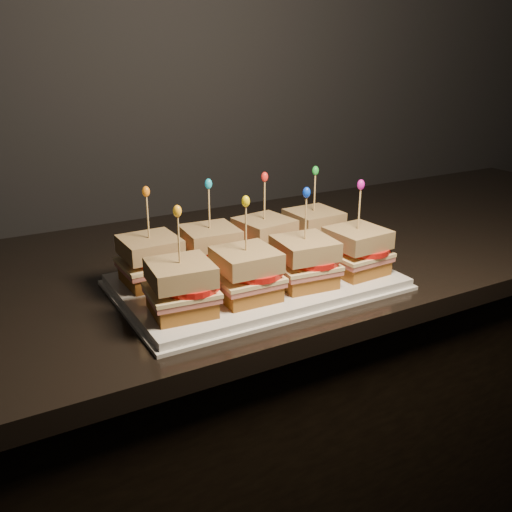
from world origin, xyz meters
TOP-DOWN VIEW (x-y plane):
  - cabinet at (0.09, 1.67)m, footprint 2.68×0.64m
  - granite_slab at (0.09, 1.67)m, footprint 2.72×0.68m
  - platter at (0.29, 1.52)m, footprint 0.44×0.27m
  - platter_rim at (0.29, 1.52)m, footprint 0.45×0.29m
  - sandwich_0_bread_bot at (0.13, 1.58)m, footprint 0.09×0.09m
  - sandwich_0_ham at (0.13, 1.58)m, footprint 0.09×0.09m
  - sandwich_0_cheese at (0.13, 1.58)m, footprint 0.10×0.09m
  - sandwich_0_tomato at (0.14, 1.58)m, footprint 0.08×0.08m
  - sandwich_0_bread_top at (0.13, 1.58)m, footprint 0.09×0.09m
  - sandwich_0_pick at (0.13, 1.58)m, footprint 0.00×0.00m
  - sandwich_0_frill at (0.13, 1.58)m, footprint 0.01×0.01m
  - sandwich_1_bread_bot at (0.23, 1.58)m, footprint 0.09×0.09m
  - sandwich_1_ham at (0.23, 1.58)m, footprint 0.10×0.10m
  - sandwich_1_cheese at (0.23, 1.58)m, footprint 0.10×0.10m
  - sandwich_1_tomato at (0.25, 1.58)m, footprint 0.08×0.08m
  - sandwich_1_bread_top at (0.23, 1.58)m, footprint 0.09×0.09m
  - sandwich_1_pick at (0.23, 1.58)m, footprint 0.00×0.00m
  - sandwich_1_frill at (0.23, 1.58)m, footprint 0.01×0.01m
  - sandwich_2_bread_bot at (0.34, 1.58)m, footprint 0.10×0.10m
  - sandwich_2_ham at (0.34, 1.58)m, footprint 0.10×0.10m
  - sandwich_2_cheese at (0.34, 1.58)m, footprint 0.11×0.10m
  - sandwich_2_tomato at (0.35, 1.58)m, footprint 0.08×0.08m
  - sandwich_2_bread_top at (0.34, 1.58)m, footprint 0.10×0.10m
  - sandwich_2_pick at (0.34, 1.58)m, footprint 0.00×0.00m
  - sandwich_2_frill at (0.34, 1.58)m, footprint 0.01×0.01m
  - sandwich_3_bread_bot at (0.44, 1.58)m, footprint 0.09×0.09m
  - sandwich_3_ham at (0.44, 1.58)m, footprint 0.10×0.09m
  - sandwich_3_cheese at (0.44, 1.58)m, footprint 0.10×0.09m
  - sandwich_3_tomato at (0.46, 1.58)m, footprint 0.08×0.08m
  - sandwich_3_bread_top at (0.44, 1.58)m, footprint 0.09×0.09m
  - sandwich_3_pick at (0.44, 1.58)m, footprint 0.00×0.00m
  - sandwich_3_frill at (0.44, 1.58)m, footprint 0.01×0.01m
  - sandwich_4_bread_bot at (0.13, 1.46)m, footprint 0.09×0.09m
  - sandwich_4_ham at (0.13, 1.46)m, footprint 0.10×0.10m
  - sandwich_4_cheese at (0.13, 1.46)m, footprint 0.10×0.10m
  - sandwich_4_tomato at (0.14, 1.45)m, footprint 0.08×0.08m
  - sandwich_4_bread_top at (0.13, 1.46)m, footprint 0.09×0.09m
  - sandwich_4_pick at (0.13, 1.46)m, footprint 0.00×0.00m
  - sandwich_4_frill at (0.13, 1.46)m, footprint 0.01×0.01m
  - sandwich_5_bread_bot at (0.23, 1.46)m, footprint 0.09×0.09m
  - sandwich_5_ham at (0.23, 1.46)m, footprint 0.10×0.09m
  - sandwich_5_cheese at (0.23, 1.46)m, footprint 0.10×0.09m
  - sandwich_5_tomato at (0.25, 1.45)m, footprint 0.08×0.08m
  - sandwich_5_bread_top at (0.23, 1.46)m, footprint 0.09×0.09m
  - sandwich_5_pick at (0.23, 1.46)m, footprint 0.00×0.00m
  - sandwich_5_frill at (0.23, 1.46)m, footprint 0.01×0.01m
  - sandwich_6_bread_bot at (0.34, 1.46)m, footprint 0.09×0.09m
  - sandwich_6_ham at (0.34, 1.46)m, footprint 0.10×0.10m
  - sandwich_6_cheese at (0.34, 1.46)m, footprint 0.10×0.10m
  - sandwich_6_tomato at (0.35, 1.45)m, footprint 0.08×0.08m
  - sandwich_6_bread_top at (0.34, 1.46)m, footprint 0.09×0.09m
  - sandwich_6_pick at (0.34, 1.46)m, footprint 0.00×0.00m
  - sandwich_6_frill at (0.34, 1.46)m, footprint 0.01×0.01m
  - sandwich_7_bread_bot at (0.44, 1.46)m, footprint 0.09×0.09m
  - sandwich_7_ham at (0.44, 1.46)m, footprint 0.10×0.09m
  - sandwich_7_cheese at (0.44, 1.46)m, footprint 0.10×0.10m
  - sandwich_7_tomato at (0.46, 1.45)m, footprint 0.08×0.08m
  - sandwich_7_bread_top at (0.44, 1.46)m, footprint 0.09×0.09m
  - sandwich_7_pick at (0.44, 1.46)m, footprint 0.00×0.00m
  - sandwich_7_frill at (0.44, 1.46)m, footprint 0.01×0.01m

SIDE VIEW (x-z plane):
  - cabinet at x=0.09m, z-range 0.00..0.89m
  - granite_slab at x=0.09m, z-range 0.89..0.93m
  - platter_rim at x=0.29m, z-range 0.93..0.93m
  - platter at x=0.29m, z-range 0.93..0.94m
  - sandwich_0_bread_bot at x=0.13m, z-range 0.94..0.97m
  - sandwich_1_bread_bot at x=0.23m, z-range 0.94..0.97m
  - sandwich_2_bread_bot at x=0.34m, z-range 0.94..0.97m
  - sandwich_3_bread_bot at x=0.44m, z-range 0.94..0.97m
  - sandwich_4_bread_bot at x=0.13m, z-range 0.94..0.97m
  - sandwich_5_bread_bot at x=0.23m, z-range 0.94..0.97m
  - sandwich_6_bread_bot at x=0.34m, z-range 0.94..0.97m
  - sandwich_7_bread_bot at x=0.44m, z-range 0.94..0.97m
  - sandwich_0_ham at x=0.13m, z-range 0.97..0.98m
  - sandwich_1_ham at x=0.23m, z-range 0.97..0.98m
  - sandwich_2_ham at x=0.34m, z-range 0.97..0.98m
  - sandwich_3_ham at x=0.44m, z-range 0.97..0.98m
  - sandwich_4_ham at x=0.13m, z-range 0.97..0.98m
  - sandwich_5_ham at x=0.23m, z-range 0.97..0.98m
  - sandwich_6_ham at x=0.34m, z-range 0.97..0.98m
  - sandwich_7_ham at x=0.44m, z-range 0.97..0.98m
  - sandwich_0_cheese at x=0.13m, z-range 0.98..0.98m
  - sandwich_1_cheese at x=0.23m, z-range 0.98..0.98m
  - sandwich_2_cheese at x=0.34m, z-range 0.98..0.98m
  - sandwich_3_cheese at x=0.44m, z-range 0.98..0.98m
  - sandwich_4_cheese at x=0.13m, z-range 0.98..0.98m
  - sandwich_5_cheese at x=0.23m, z-range 0.98..0.98m
  - sandwich_6_cheese at x=0.34m, z-range 0.98..0.98m
  - sandwich_7_cheese at x=0.44m, z-range 0.98..0.98m
  - sandwich_0_tomato at x=0.14m, z-range 0.98..0.99m
  - sandwich_1_tomato at x=0.25m, z-range 0.98..0.99m
  - sandwich_2_tomato at x=0.35m, z-range 0.98..0.99m
  - sandwich_3_tomato at x=0.46m, z-range 0.98..0.99m
  - sandwich_4_tomato at x=0.14m, z-range 0.98..0.99m
  - sandwich_5_tomato at x=0.25m, z-range 0.98..0.99m
  - sandwich_6_tomato at x=0.35m, z-range 0.98..0.99m
  - sandwich_7_tomato at x=0.46m, z-range 0.98..0.99m
  - sandwich_0_bread_top at x=0.13m, z-range 0.99..1.02m
  - sandwich_1_bread_top at x=0.23m, z-range 0.99..1.02m
  - sandwich_2_bread_top at x=0.34m, z-range 0.99..1.02m
  - sandwich_3_bread_top at x=0.44m, z-range 0.99..1.02m
  - sandwich_4_bread_top at x=0.13m, z-range 0.99..1.02m
  - sandwich_5_bread_top at x=0.23m, z-range 0.99..1.02m
  - sandwich_6_bread_top at x=0.34m, z-range 0.99..1.02m
  - sandwich_7_bread_top at x=0.44m, z-range 0.99..1.02m
  - sandwich_0_pick at x=0.13m, z-range 1.01..1.10m
  - sandwich_1_pick at x=0.23m, z-range 1.01..1.10m
  - sandwich_2_pick at x=0.34m, z-range 1.01..1.10m
  - sandwich_3_pick at x=0.44m, z-range 1.01..1.10m
  - sandwich_4_pick at x=0.13m, z-range 1.01..1.10m
  - sandwich_5_pick at x=0.23m, z-range 1.01..1.10m
  - sandwich_6_pick at x=0.34m, z-range 1.01..1.10m
  - sandwich_7_pick at x=0.44m, z-range 1.01..1.10m
  - sandwich_0_frill at x=0.13m, z-range 1.09..1.10m
  - sandwich_1_frill at x=0.23m, z-range 1.09..1.10m
  - sandwich_2_frill at x=0.34m, z-range 1.09..1.10m
  - sandwich_3_frill at x=0.44m, z-range 1.09..1.10m
  - sandwich_4_frill at x=0.13m, z-range 1.09..1.10m
  - sandwich_5_frill at x=0.23m, z-range 1.09..1.10m
  - sandwich_6_frill at x=0.34m, z-range 1.09..1.10m
  - sandwich_7_frill at x=0.44m, z-range 1.09..1.10m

